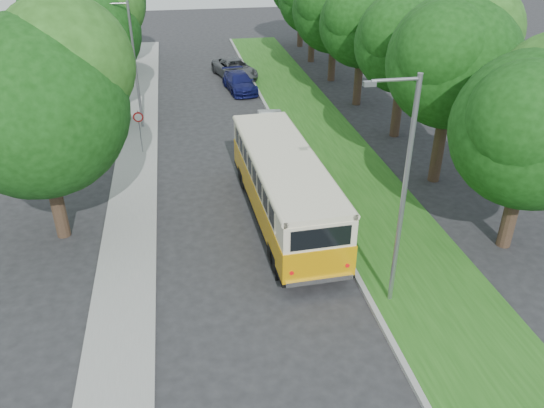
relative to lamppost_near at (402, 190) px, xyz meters
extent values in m
plane|color=#242426|center=(-4.21, 2.50, -4.37)|extent=(120.00, 120.00, 0.00)
cube|color=gray|center=(-0.61, 7.50, -4.29)|extent=(0.20, 70.00, 0.15)
cube|color=#205416|center=(1.74, 7.50, -4.30)|extent=(4.50, 70.00, 0.13)
cube|color=gray|center=(-9.01, 7.50, -4.31)|extent=(2.20, 70.00, 0.12)
cylinder|color=#332319|center=(5.95, 2.50, -2.70)|extent=(0.56, 0.56, 3.35)
sphere|color=#10390C|center=(5.95, 2.50, 0.58)|extent=(5.85, 5.85, 5.85)
sphere|color=#10390C|center=(5.07, 1.77, 1.32)|extent=(4.09, 4.09, 4.09)
cylinder|color=#332319|center=(5.75, 8.50, -2.24)|extent=(0.56, 0.56, 4.26)
sphere|color=#10390C|center=(5.75, 8.50, 1.54)|extent=(5.98, 5.98, 5.98)
sphere|color=#10390C|center=(6.80, 9.10, 2.73)|extent=(4.49, 4.49, 4.49)
sphere|color=#10390C|center=(4.86, 7.75, 2.29)|extent=(4.19, 4.19, 4.19)
cylinder|color=#332319|center=(6.08, 14.50, -2.39)|extent=(0.56, 0.56, 3.95)
sphere|color=#10390C|center=(6.08, 14.50, 1.13)|extent=(5.61, 5.61, 5.61)
sphere|color=#10390C|center=(7.06, 15.06, 2.25)|extent=(4.21, 4.21, 4.21)
sphere|color=#10390C|center=(5.24, 13.80, 1.83)|extent=(3.92, 3.92, 3.92)
cylinder|color=#332319|center=(5.69, 20.50, -2.44)|extent=(0.56, 0.56, 3.86)
sphere|color=#10390C|center=(5.69, 20.50, 1.05)|extent=(5.64, 5.64, 5.64)
sphere|color=#10390C|center=(6.68, 21.06, 2.17)|extent=(4.23, 4.23, 4.23)
sphere|color=#10390C|center=(4.85, 19.80, 1.75)|extent=(3.95, 3.95, 3.95)
cylinder|color=#332319|center=(5.59, 26.50, -2.58)|extent=(0.56, 0.56, 3.58)
sphere|color=#10390C|center=(5.59, 26.50, 0.96)|extent=(6.36, 6.36, 6.36)
sphere|color=#10390C|center=(4.64, 25.71, 1.75)|extent=(4.45, 4.45, 4.45)
cylinder|color=#332319|center=(5.46, 32.50, -2.53)|extent=(0.56, 0.56, 3.68)
cylinder|color=#332319|center=(5.84, 38.50, -2.34)|extent=(0.56, 0.56, 4.05)
cylinder|color=#332319|center=(-11.71, 6.50, -2.53)|extent=(0.56, 0.56, 3.68)
sphere|color=#10390C|center=(-11.71, 6.50, 1.18)|extent=(6.80, 6.80, 6.80)
sphere|color=#10390C|center=(-10.52, 7.18, 2.54)|extent=(5.10, 5.10, 5.10)
cylinder|color=#332319|center=(-11.71, 20.50, -2.53)|extent=(0.56, 0.56, 3.68)
sphere|color=#10390C|center=(-11.71, 20.50, 1.18)|extent=(6.80, 6.80, 6.80)
sphere|color=#10390C|center=(-10.52, 21.18, 2.54)|extent=(5.10, 5.10, 5.10)
sphere|color=#10390C|center=(-12.73, 19.65, 2.03)|extent=(4.76, 4.76, 4.76)
cylinder|color=#332319|center=(-11.71, 32.50, -2.53)|extent=(0.56, 0.56, 3.68)
sphere|color=#10390C|center=(-11.71, 32.50, 1.18)|extent=(6.80, 6.80, 6.80)
cylinder|color=gray|center=(0.09, 0.00, -0.37)|extent=(0.16, 0.16, 8.00)
cylinder|color=gray|center=(-0.61, 0.00, 3.48)|extent=(1.40, 0.10, 0.10)
cube|color=gray|center=(-1.36, 0.00, 3.41)|extent=(0.35, 0.16, 0.14)
cylinder|color=gray|center=(-8.81, 18.50, -0.62)|extent=(0.16, 0.16, 7.50)
cylinder|color=gray|center=(-9.51, 18.50, 2.98)|extent=(1.40, 0.10, 0.10)
cube|color=gray|center=(-10.26, 18.50, 2.91)|extent=(0.35, 0.16, 0.14)
cylinder|color=gray|center=(-8.71, 14.50, -3.12)|extent=(0.06, 0.06, 2.50)
cone|color=red|center=(-8.71, 14.46, -2.22)|extent=(0.56, 0.02, 0.56)
cone|color=white|center=(-8.71, 14.44, -2.22)|extent=(0.40, 0.02, 0.40)
imported|color=#B2B2B7|center=(-1.21, 14.03, -3.68)|extent=(2.48, 4.30, 1.38)
imported|color=white|center=(-1.21, 15.95, -3.71)|extent=(1.80, 4.10, 1.31)
imported|color=#121652|center=(-1.89, 25.00, -3.70)|extent=(2.45, 4.82, 1.34)
imported|color=#55585D|center=(-1.82, 28.62, -3.63)|extent=(3.62, 5.72, 1.47)
camera|label=1|loc=(-6.55, -13.47, 7.60)|focal=35.00mm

